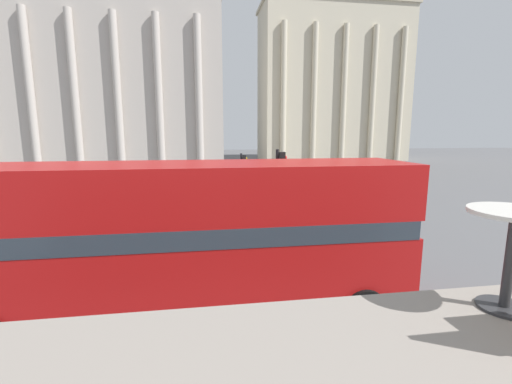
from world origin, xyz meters
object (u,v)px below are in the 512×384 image
car_white (328,181)px  pedestrian_white (115,204)px  pedestrian_black (193,185)px  double_decker_bus (190,235)px  traffic_light_mid (243,174)px  traffic_light_near (279,189)px  plaza_building_right (332,86)px  plaza_building_left (110,85)px

car_white → pedestrian_white: 17.70m
pedestrian_black → car_white: bearing=140.7°
pedestrian_white → pedestrian_black: bearing=-63.3°
double_decker_bus → pedestrian_black: (-0.43, 16.78, -1.22)m
traffic_light_mid → car_white: size_ratio=0.86×
traffic_light_near → traffic_light_mid: bearing=93.3°
pedestrian_black → pedestrian_white: (-4.08, -5.68, -0.15)m
traffic_light_near → pedestrian_white: bearing=136.8°
car_white → pedestrian_white: bearing=-137.1°
plaza_building_right → plaza_building_left: bearing=-165.0°
car_white → traffic_light_near: bearing=-102.5°
traffic_light_mid → car_white: bearing=43.5°
plaza_building_right → traffic_light_near: 52.96m
double_decker_bus → plaza_building_left: plaza_building_left is taller
plaza_building_left → plaza_building_right: (35.19, 9.46, 1.86)m
plaza_building_left → traffic_light_near: (15.07, -38.42, -8.53)m
plaza_building_right → pedestrian_black: size_ratio=14.44×
double_decker_bus → plaza_building_right: (23.26, 51.81, 10.83)m
plaza_building_left → traffic_light_mid: (14.61, -30.52, -8.88)m
traffic_light_near → pedestrian_white: (-7.64, 7.16, -1.81)m
plaza_building_left → traffic_light_mid: 34.98m
plaza_building_left → traffic_light_near: bearing=-68.6°
double_decker_bus → pedestrian_black: bearing=90.8°
double_decker_bus → plaza_building_right: bearing=65.2°
traffic_light_mid → car_white: traffic_light_mid is taller
plaza_building_right → pedestrian_white: size_ratio=16.48×
pedestrian_black → pedestrian_white: pedestrian_black is taller
plaza_building_left → car_white: 33.90m
traffic_light_near → traffic_light_mid: (-0.46, 7.90, -0.35)m
traffic_light_near → pedestrian_black: (-3.56, 12.84, -1.67)m
double_decker_bus → plaza_building_right: 57.81m
double_decker_bus → pedestrian_white: bearing=111.4°
double_decker_bus → plaza_building_left: 44.91m
plaza_building_right → pedestrian_white: plaza_building_right is taller
plaza_building_right → car_white: size_ratio=6.24×
plaza_building_right → pedestrian_black: bearing=-124.1°
double_decker_bus → traffic_light_near: 5.05m
plaza_building_right → pedestrian_black: (-23.68, -35.03, -12.05)m
traffic_light_near → traffic_light_mid: 7.92m
double_decker_bus → pedestrian_white: 12.06m
plaza_building_left → plaza_building_right: plaza_building_right is taller
pedestrian_black → pedestrian_white: size_ratio=1.14×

